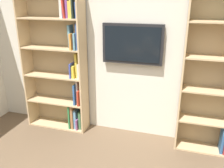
{
  "coord_description": "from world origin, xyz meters",
  "views": [
    {
      "loc": [
        -0.67,
        0.92,
        1.9
      ],
      "look_at": [
        -0.06,
        -1.11,
        1.14
      ],
      "focal_mm": 38.09,
      "sensor_mm": 36.0,
      "label": 1
    }
  ],
  "objects": [
    {
      "name": "wall_mounted_tv",
      "position": [
        -0.02,
        -2.15,
        1.34
      ],
      "size": [
        0.81,
        0.07,
        0.53
      ],
      "color": "black"
    },
    {
      "name": "bookshelf_right",
      "position": [
        1.0,
        -2.07,
        1.02
      ],
      "size": [
        0.94,
        0.28,
        2.07
      ],
      "color": "tan",
      "rests_on": "ground"
    },
    {
      "name": "wall_back",
      "position": [
        0.0,
        -2.23,
        1.35
      ],
      "size": [
        4.52,
        0.06,
        2.7
      ],
      "primitive_type": "cube",
      "color": "silver",
      "rests_on": "ground"
    }
  ]
}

